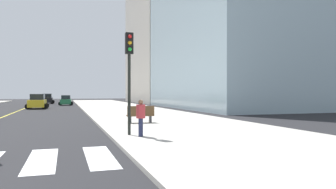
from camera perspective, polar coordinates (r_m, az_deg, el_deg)
The scene contains 9 objects.
sidewalk_kerb_east at distance 27.84m, azimuth -3.33°, elevation -3.93°, with size 10.00×120.00×0.15m, color #B2ADA3.
lane_divider_paint at distance 47.20m, azimuth -24.27°, elevation -2.29°, with size 0.16×80.00×0.01m, color yellow.
parking_garage_concrete at distance 72.15m, azimuth 1.28°, elevation 8.82°, with size 18.00×24.00×25.56m, color #B2ADA3.
car_green_nearest at distance 57.04m, azimuth -17.78°, elevation -1.03°, with size 2.48×3.87×1.70m.
car_yellow_second at distance 45.81m, azimuth -22.30°, elevation -1.22°, with size 2.82×4.45×1.96m.
car_black_fourth at distance 65.86m, azimuth -20.80°, elevation -0.76°, with size 2.71×4.34×1.94m.
traffic_light_near_corner at distance 15.25m, azimuth -6.94°, elevation 5.57°, with size 0.36×0.41×4.83m.
park_bench at distance 21.20m, azimuth -4.94°, elevation -3.61°, with size 1.82×0.64×1.12m.
pedestrian_waiting_east at distance 14.64m, azimuth -4.89°, elevation -3.87°, with size 0.42×0.42×1.68m.
Camera 1 is at (5.20, -6.86, 2.15)m, focal length 34.12 mm.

